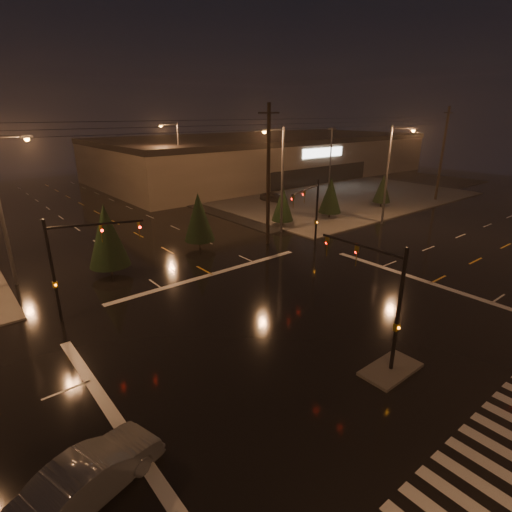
% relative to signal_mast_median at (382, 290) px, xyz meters
% --- Properties ---
extents(ground, '(140.00, 140.00, 0.00)m').
position_rel_signal_mast_median_xyz_m(ground, '(-0.00, 3.07, -3.75)').
color(ground, black).
rests_on(ground, ground).
extents(sidewalk_ne, '(36.00, 36.00, 0.12)m').
position_rel_signal_mast_median_xyz_m(sidewalk_ne, '(30.00, 33.07, -3.69)').
color(sidewalk_ne, '#4D4A44').
rests_on(sidewalk_ne, ground).
extents(median_island, '(3.00, 1.60, 0.15)m').
position_rel_signal_mast_median_xyz_m(median_island, '(-0.00, -0.93, -3.68)').
color(median_island, '#4D4A44').
rests_on(median_island, ground).
extents(crosswalk, '(15.00, 2.60, 0.01)m').
position_rel_signal_mast_median_xyz_m(crosswalk, '(-0.00, -5.93, -3.75)').
color(crosswalk, beige).
rests_on(crosswalk, ground).
extents(stop_bar_far, '(16.00, 0.50, 0.01)m').
position_rel_signal_mast_median_xyz_m(stop_bar_far, '(-0.00, 14.07, -3.75)').
color(stop_bar_far, beige).
rests_on(stop_bar_far, ground).
extents(parking_lot, '(50.00, 24.00, 0.08)m').
position_rel_signal_mast_median_xyz_m(parking_lot, '(35.00, 31.07, -3.71)').
color(parking_lot, black).
rests_on(parking_lot, ground).
extents(retail_building, '(60.20, 28.30, 7.20)m').
position_rel_signal_mast_median_xyz_m(retail_building, '(35.00, 49.06, 0.09)').
color(retail_building, brown).
rests_on(retail_building, ground).
extents(signal_mast_median, '(0.25, 4.59, 6.00)m').
position_rel_signal_mast_median_xyz_m(signal_mast_median, '(0.00, 0.00, 0.00)').
color(signal_mast_median, black).
rests_on(signal_mast_median, ground).
extents(signal_mast_ne, '(4.84, 1.86, 6.00)m').
position_rel_signal_mast_median_xyz_m(signal_mast_ne, '(9.50, 13.21, 0.04)').
color(signal_mast_ne, black).
rests_on(signal_mast_ne, ground).
extents(signal_mast_nw, '(4.84, 1.86, 6.00)m').
position_rel_signal_mast_median_xyz_m(signal_mast_nw, '(-9.50, 13.21, 0.04)').
color(signal_mast_nw, black).
rests_on(signal_mast_nw, ground).
extents(streetlight_1, '(2.77, 0.32, 10.00)m').
position_rel_signal_mast_median_xyz_m(streetlight_1, '(-11.18, 21.07, 2.05)').
color(streetlight_1, '#38383A').
rests_on(streetlight_1, ground).
extents(streetlight_3, '(2.77, 0.32, 10.00)m').
position_rel_signal_mast_median_xyz_m(streetlight_3, '(11.18, 19.07, 2.05)').
color(streetlight_3, '#38383A').
rests_on(streetlight_3, ground).
extents(streetlight_4, '(2.77, 0.32, 10.00)m').
position_rel_signal_mast_median_xyz_m(streetlight_4, '(11.18, 39.07, 2.05)').
color(streetlight_4, '#38383A').
rests_on(streetlight_4, ground).
extents(streetlight_6, '(0.32, 2.77, 10.00)m').
position_rel_signal_mast_median_xyz_m(streetlight_6, '(22.00, 14.26, 2.05)').
color(streetlight_6, '#38383A').
rests_on(streetlight_6, ground).
extents(utility_pole_1, '(2.20, 0.32, 12.00)m').
position_rel_signal_mast_median_xyz_m(utility_pole_1, '(8.00, 17.07, 2.38)').
color(utility_pole_1, black).
rests_on(utility_pole_1, ground).
extents(utility_pole_2, '(2.20, 0.32, 12.00)m').
position_rel_signal_mast_median_xyz_m(utility_pole_2, '(38.00, 17.07, 2.38)').
color(utility_pole_2, black).
rests_on(utility_pole_2, ground).
extents(conifer_0, '(2.24, 2.24, 4.21)m').
position_rel_signal_mast_median_xyz_m(conifer_0, '(12.85, 20.37, -1.30)').
color(conifer_0, black).
rests_on(conifer_0, ground).
extents(conifer_1, '(2.49, 2.49, 4.59)m').
position_rel_signal_mast_median_xyz_m(conifer_1, '(19.32, 19.62, -1.11)').
color(conifer_1, black).
rests_on(conifer_1, ground).
extents(conifer_2, '(2.15, 2.15, 4.05)m').
position_rel_signal_mast_median_xyz_m(conifer_2, '(28.53, 19.19, -1.38)').
color(conifer_2, black).
rests_on(conifer_2, ground).
extents(conifer_3, '(2.91, 2.91, 5.25)m').
position_rel_signal_mast_median_xyz_m(conifer_3, '(-5.68, 18.80, -0.78)').
color(conifer_3, black).
rests_on(conifer_3, ground).
extents(conifer_4, '(2.66, 2.66, 4.86)m').
position_rel_signal_mast_median_xyz_m(conifer_4, '(2.62, 19.94, -0.98)').
color(conifer_4, black).
rests_on(conifer_4, ground).
extents(car_parked, '(2.39, 4.05, 1.29)m').
position_rel_signal_mast_median_xyz_m(car_parked, '(20.29, 30.14, -3.10)').
color(car_parked, black).
rests_on(car_parked, ground).
extents(car_crossing, '(4.81, 2.81, 1.50)m').
position_rel_signal_mast_median_xyz_m(car_crossing, '(-12.69, 1.31, -3.00)').
color(car_crossing, '#55585C').
rests_on(car_crossing, ground).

